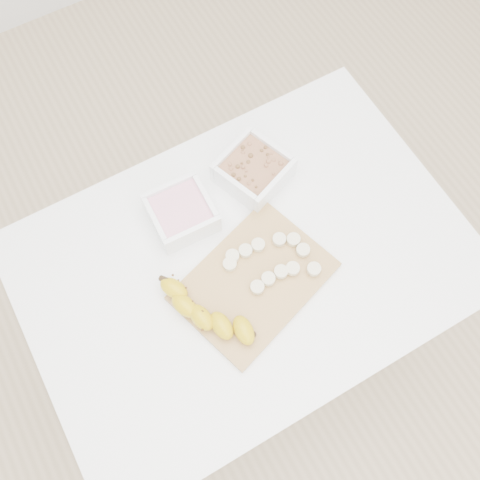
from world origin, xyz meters
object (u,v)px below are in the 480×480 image
cutting_board (254,281)px  banana (208,313)px  bowl_yogurt (181,212)px  bowl_granola (254,170)px  table (246,274)px

cutting_board → banana: (-0.12, -0.02, 0.03)m
bowl_yogurt → banana: (-0.06, -0.24, 0.00)m
bowl_granola → cutting_board: 0.27m
table → banana: size_ratio=4.35×
table → cutting_board: size_ratio=3.06×
cutting_board → banana: banana is taller
bowl_yogurt → bowl_granola: bearing=4.0°
banana → table: bearing=10.9°
bowl_yogurt → bowl_granola: bowl_granola is taller
bowl_granola → banana: (-0.26, -0.25, -0.00)m
bowl_granola → banana: size_ratio=0.82×
bowl_granola → cutting_board: bearing=-119.8°
cutting_board → bowl_yogurt: bearing=106.9°
table → banana: (-0.14, -0.07, 0.13)m
table → bowl_granola: (0.12, 0.18, 0.13)m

